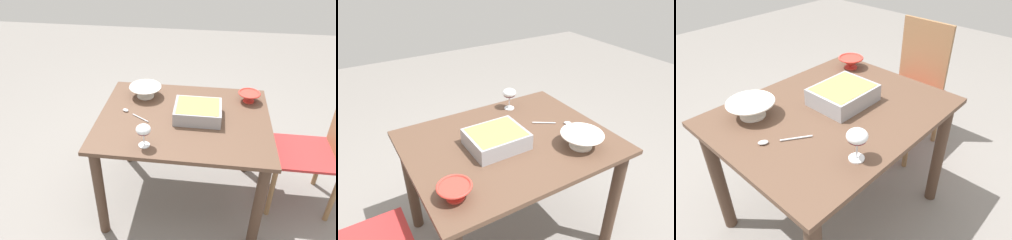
{
  "view_description": "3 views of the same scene",
  "coord_description": "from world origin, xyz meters",
  "views": [
    {
      "loc": [
        0.14,
        -1.82,
        1.92
      ],
      "look_at": [
        -0.09,
        -0.12,
        0.78
      ],
      "focal_mm": 35.56,
      "sensor_mm": 36.0,
      "label": 1
    },
    {
      "loc": [
        0.76,
        1.24,
        1.68
      ],
      "look_at": [
        -0.05,
        -0.12,
        0.79
      ],
      "focal_mm": 33.43,
      "sensor_mm": 36.0,
      "label": 2
    },
    {
      "loc": [
        -0.95,
        -0.95,
        1.57
      ],
      "look_at": [
        -0.05,
        -0.13,
        0.75
      ],
      "focal_mm": 34.03,
      "sensor_mm": 36.0,
      "label": 3
    }
  ],
  "objects": [
    {
      "name": "small_bowl",
      "position": [
        0.43,
        0.27,
        0.77
      ],
      "size": [
        0.15,
        0.15,
        0.07
      ],
      "color": "red",
      "rests_on": "dining_table"
    },
    {
      "name": "dining_table",
      "position": [
        0.0,
        0.0,
        0.6
      ],
      "size": [
        1.12,
        0.89,
        0.73
      ],
      "color": "brown",
      "rests_on": "ground_plane"
    },
    {
      "name": "wine_glass",
      "position": [
        -0.2,
        -0.33,
        0.84
      ],
      "size": [
        0.09,
        0.09,
        0.14
      ],
      "color": "white",
      "rests_on": "dining_table"
    },
    {
      "name": "casserole_dish",
      "position": [
        0.09,
        0.01,
        0.78
      ],
      "size": [
        0.3,
        0.25,
        0.09
      ],
      "color": "#99999E",
      "rests_on": "dining_table"
    },
    {
      "name": "chair",
      "position": [
        0.93,
        0.1,
        0.5
      ],
      "size": [
        0.45,
        0.4,
        0.93
      ],
      "color": "#B22D2D",
      "rests_on": "ground_plane"
    },
    {
      "name": "ground_plane",
      "position": [
        0.0,
        0.0,
        0.0
      ],
      "size": [
        8.0,
        8.0,
        0.0
      ],
      "primitive_type": "plane",
      "color": "gray"
    },
    {
      "name": "serving_spoon",
      "position": [
        -0.36,
        -0.0,
        0.74
      ],
      "size": [
        0.21,
        0.14,
        0.01
      ],
      "color": "silver",
      "rests_on": "dining_table"
    },
    {
      "name": "mixing_bowl",
      "position": [
        -0.3,
        0.24,
        0.78
      ],
      "size": [
        0.23,
        0.23,
        0.08
      ],
      "color": "white",
      "rests_on": "dining_table"
    }
  ]
}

